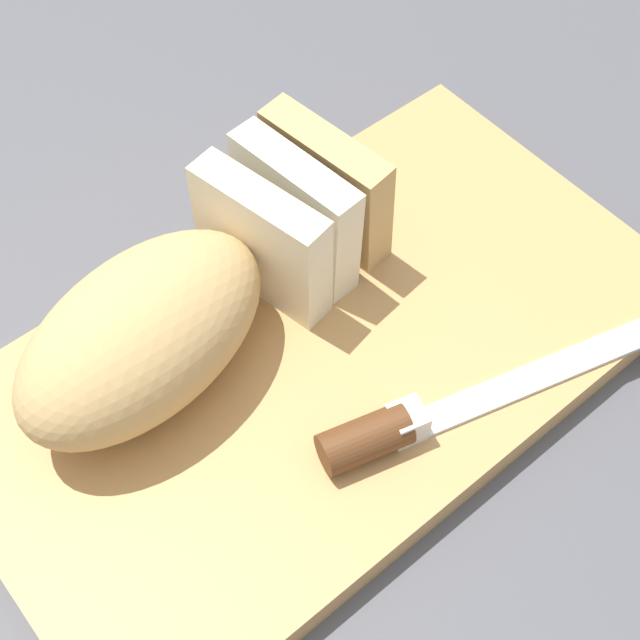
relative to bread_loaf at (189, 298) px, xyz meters
name	(u,v)px	position (x,y,z in m)	size (l,w,h in m)	color
ground_plane	(320,367)	(0.05, -0.06, -0.07)	(3.00, 3.00, 0.00)	#4C4C51
cutting_board	(320,357)	(0.05, -0.06, -0.05)	(0.45, 0.25, 0.02)	tan
bread_loaf	(189,298)	(0.00, 0.00, 0.00)	(0.26, 0.13, 0.09)	tan
bread_knife	(410,422)	(0.06, -0.13, -0.03)	(0.24, 0.09, 0.03)	silver
crumb_near_knife	(351,461)	(0.02, -0.13, -0.04)	(0.01, 0.01, 0.01)	tan
crumb_near_loaf	(285,265)	(0.08, 0.01, -0.04)	(0.00, 0.00, 0.00)	tan
crumb_stray_left	(235,310)	(0.03, 0.00, -0.04)	(0.01, 0.01, 0.01)	tan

